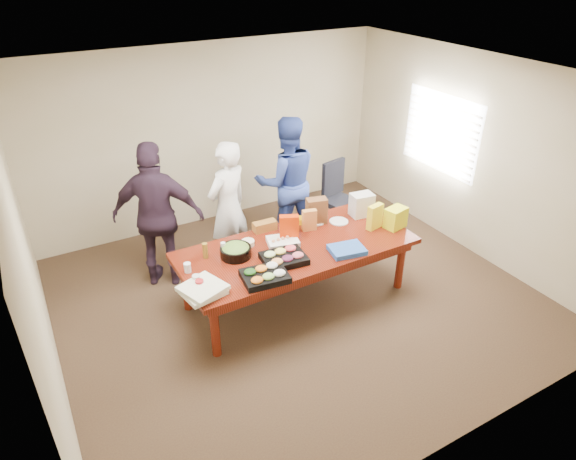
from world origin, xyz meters
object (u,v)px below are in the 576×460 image
office_chair (340,199)px  sheet_cake (283,242)px  person_right (287,182)px  salad_bowl (236,252)px  person_center (228,208)px  conference_table (297,272)px

office_chair → sheet_cake: 1.92m
person_right → salad_bowl: 1.74m
person_center → sheet_cake: person_center is taller
person_right → office_chair: bearing=-172.2°
office_chair → person_right: size_ratio=0.54×
office_chair → sheet_cake: (-1.57, -1.07, 0.28)m
conference_table → office_chair: (1.45, 1.19, 0.13)m
office_chair → person_right: 0.97m
person_right → sheet_cake: (-0.71, -1.17, -0.16)m
person_center → salad_bowl: person_center is taller
conference_table → person_center: person_center is taller
person_center → sheet_cake: size_ratio=4.95×
office_chair → person_right: (-0.86, 0.10, 0.44)m
person_right → conference_table: bearing=80.0°
sheet_cake → person_right: bearing=74.2°
person_center → sheet_cake: (0.29, -0.93, -0.11)m
conference_table → person_right: person_right is taller
office_chair → sheet_cake: office_chair is taller
office_chair → person_center: person_center is taller
conference_table → sheet_cake: bearing=134.6°
person_right → person_center: bearing=28.1°
sheet_cake → office_chair: bearing=49.7°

